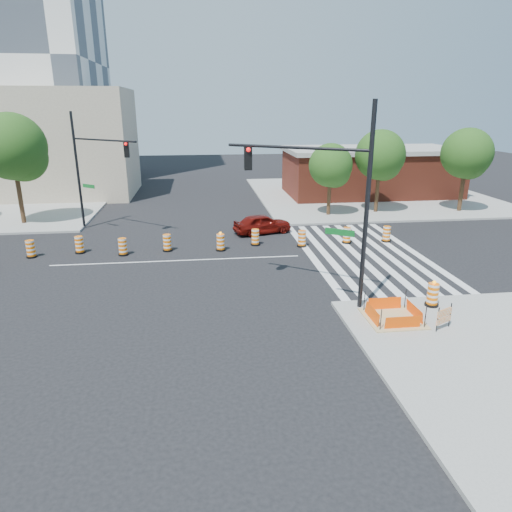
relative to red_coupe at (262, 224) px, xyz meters
name	(u,v)px	position (x,y,z in m)	size (l,w,h in m)	color
ground	(178,261)	(-5.62, -5.27, -0.68)	(120.00, 120.00, 0.00)	black
sidewalk_ne	(369,195)	(12.38, 12.73, -0.60)	(22.00, 22.00, 0.15)	gray
crosswalk_east	(362,253)	(5.33, -5.27, -0.67)	(6.75, 13.50, 0.01)	silver
lane_centerline	(178,261)	(-5.62, -5.27, -0.67)	(14.00, 0.12, 0.01)	silver
excavation_pit	(393,317)	(3.38, -14.27, -0.46)	(2.20, 2.20, 0.90)	tan
brick_storefront	(370,172)	(12.38, 12.73, 1.64)	(16.50, 8.50, 4.60)	maroon
beige_midrise	(57,143)	(-17.62, 16.73, 4.32)	(14.00, 10.00, 10.00)	tan
red_coupe	(262,224)	(0.00, 0.00, 0.00)	(1.61, 3.99, 1.36)	#5E0C08
signal_pole_se	(326,187)	(0.98, -11.91, 4.52)	(5.40, 3.74, 8.50)	black
signal_pole_nw	(92,161)	(-11.31, 1.99, 4.18)	(4.74, 3.89, 7.93)	black
pit_drum	(433,295)	(5.58, -13.22, -0.05)	(0.59, 0.59, 1.16)	black
barricade	(444,316)	(4.94, -15.35, 0.02)	(0.79, 0.41, 1.01)	orange
tree_north_b	(13,151)	(-17.22, 4.64, 4.72)	(4.73, 4.73, 8.04)	#382314
tree_north_c	(331,168)	(5.97, 4.45, 3.16)	(3.37, 3.37, 5.72)	#382314
tree_north_d	(380,158)	(10.13, 5.01, 3.82)	(3.94, 3.94, 6.70)	#382314
tree_north_e	(467,156)	(17.17, 4.55, 3.89)	(4.00, 4.00, 6.81)	#382314
median_drum_1	(31,249)	(-14.08, -3.59, -0.20)	(0.60, 0.60, 1.02)	black
median_drum_2	(79,245)	(-11.47, -3.08, -0.20)	(0.60, 0.60, 1.02)	black
median_drum_3	(123,247)	(-8.84, -3.82, -0.20)	(0.60, 0.60, 1.02)	black
median_drum_4	(167,243)	(-6.29, -3.31, -0.20)	(0.60, 0.60, 1.02)	black
median_drum_5	(221,243)	(-3.07, -3.62, -0.19)	(0.60, 0.60, 1.18)	black
median_drum_6	(255,238)	(-0.83, -2.75, -0.20)	(0.60, 0.60, 1.02)	black
median_drum_7	(302,239)	(2.02, -3.43, -0.20)	(0.60, 0.60, 1.02)	black
median_drum_8	(347,236)	(5.05, -3.04, -0.20)	(0.60, 0.60, 1.02)	black
median_drum_9	(386,235)	(7.71, -3.05, -0.20)	(0.60, 0.60, 1.02)	black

